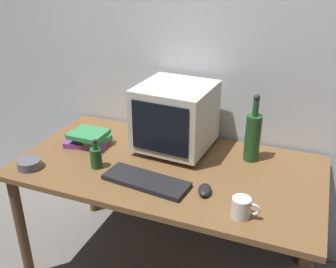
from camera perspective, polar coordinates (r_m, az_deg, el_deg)
name	(u,v)px	position (r m, az deg, el deg)	size (l,w,h in m)	color
back_wall	(199,44)	(2.24, 4.56, 13.03)	(4.00, 0.08, 2.50)	silver
desk	(168,178)	(2.06, 0.00, -6.56)	(1.57, 0.82, 0.72)	brown
crt_monitor	(175,117)	(2.10, 1.08, 2.54)	(0.40, 0.41, 0.37)	beige
keyboard	(146,181)	(1.87, -3.24, -6.91)	(0.42, 0.15, 0.02)	black
computer_mouse	(205,190)	(1.80, 5.42, -8.18)	(0.06, 0.10, 0.04)	black
bottle_tall	(253,136)	(2.06, 12.36, -0.26)	(0.08, 0.08, 0.37)	#1E4C23
bottle_short	(96,157)	(2.01, -10.53, -3.34)	(0.06, 0.06, 0.16)	#1E4C23
book_stack	(88,138)	(2.25, -11.65, -0.58)	(0.26, 0.20, 0.09)	#843893
mug	(242,208)	(1.66, 10.79, -10.59)	(0.12, 0.08, 0.09)	white
cd_spindle	(29,164)	(2.11, -19.70, -4.17)	(0.12, 0.12, 0.04)	#595B66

